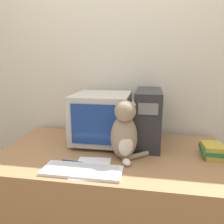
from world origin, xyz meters
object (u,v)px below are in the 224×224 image
Objects in this scene: computer_tower at (148,117)px; cat at (124,133)px; keyboard at (82,171)px; pen at (73,161)px; crt_monitor at (102,118)px; book_stack at (212,150)px.

cat is at bearing -115.04° from computer_tower.
cat is (-0.14, -0.31, -0.03)m from computer_tower.
pen is at bearing 130.37° from keyboard.
crt_monitor reaches higher than book_stack.
book_stack is at bearing 14.93° from pen.
pen is at bearing -178.66° from cat.
computer_tower is 2.37× the size of book_stack.
book_stack is 1.32× the size of pen.
keyboard is 1.17× the size of cat.
keyboard is (-0.01, -0.50, -0.19)m from crt_monitor.
keyboard is 3.11× the size of pen.
computer_tower is 0.65m from pen.
crt_monitor is 0.96× the size of computer_tower.
book_stack is (0.78, -0.15, -0.16)m from crt_monitor.
cat is (0.22, 0.22, 0.17)m from keyboard.
cat is 2.01× the size of book_stack.
crt_monitor is 3.02× the size of pen.
computer_tower reaches higher than cat.
cat is 2.66× the size of pen.
pen is (-0.89, -0.24, -0.04)m from book_stack.
cat is 0.61m from book_stack.
crt_monitor is 1.14× the size of cat.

